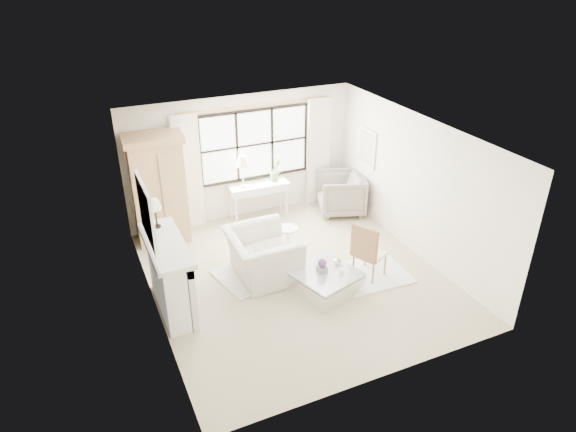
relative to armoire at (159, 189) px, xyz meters
name	(u,v)px	position (x,y,z in m)	size (l,w,h in m)	color
floor	(295,276)	(1.88, -2.34, -1.14)	(5.50, 5.50, 0.00)	#BDAF8C
ceiling	(297,135)	(1.88, -2.34, 1.56)	(5.50, 5.50, 0.00)	silver
wall_back	(242,157)	(1.88, 0.41, 0.21)	(5.00, 5.00, 0.00)	white
wall_front	(387,300)	(1.88, -5.09, 0.21)	(5.00, 5.00, 0.00)	beige
wall_left	(148,241)	(-0.62, -2.34, 0.21)	(5.50, 5.50, 0.00)	beige
wall_right	(416,186)	(4.38, -2.34, 0.21)	(5.50, 5.50, 0.00)	white
window_pane	(255,145)	(2.18, 0.39, 0.46)	(2.40, 0.02, 1.50)	white
window_frame	(255,145)	(2.18, 0.38, 0.46)	(2.50, 0.04, 1.50)	black
curtain_rod	(254,105)	(2.18, 0.33, 1.33)	(0.04, 0.04, 3.30)	#B1863D
curtain_left	(188,173)	(0.68, 0.31, 0.10)	(0.55, 0.10, 2.47)	white
curtain_right	(318,152)	(3.68, 0.31, 0.10)	(0.55, 0.10, 2.47)	white
fireplace	(168,276)	(-0.39, -2.34, -0.49)	(0.58, 1.66, 1.26)	silver
mirror_frame	(146,212)	(-0.59, -2.34, 0.70)	(0.05, 1.15, 0.95)	white
mirror_glass	(148,212)	(-0.56, -2.34, 0.70)	(0.02, 1.00, 0.80)	silver
art_frame	(367,148)	(4.35, -0.64, 0.41)	(0.04, 0.62, 0.82)	white
art_canvas	(366,148)	(4.33, -0.64, 0.41)	(0.01, 0.52, 0.72)	beige
mantel_lamp	(155,206)	(-0.37, -1.79, 0.51)	(0.22, 0.22, 0.51)	black
armoire	(159,189)	(0.00, 0.00, 0.00)	(1.15, 0.75, 2.24)	tan
console_table	(259,200)	(2.15, 0.12, -0.74)	(1.31, 0.49, 0.80)	white
console_lamp	(242,162)	(1.80, 0.13, 0.22)	(0.28, 0.28, 0.69)	#AC883B
orchid_plant	(276,170)	(2.55, 0.12, -0.09)	(0.28, 0.23, 0.51)	#58754E
side_table	(288,236)	(2.14, -1.45, -0.81)	(0.40, 0.40, 0.51)	white
rug_left	(260,271)	(1.35, -1.94, -1.13)	(1.56, 1.10, 0.03)	silver
rug_right	(367,275)	(3.10, -2.86, -1.13)	(1.43, 1.07, 0.03)	white
club_armchair	(262,255)	(1.35, -2.06, -0.71)	(1.31, 1.15, 0.85)	beige
wingback_chair	(341,193)	(3.91, -0.41, -0.68)	(0.97, 1.00, 0.91)	gray
french_chair	(369,262)	(3.09, -2.88, -0.83)	(0.64, 0.64, 1.08)	#9E6F42
coffee_table	(325,281)	(2.17, -2.94, -0.96)	(1.25, 1.25, 0.38)	white
planter_box	(322,269)	(2.11, -2.92, -0.70)	(0.15, 0.15, 0.11)	slate
planter_flowers	(322,263)	(2.11, -2.92, -0.57)	(0.15, 0.15, 0.15)	#613078
pillar_candle	(341,272)	(2.37, -3.13, -0.70)	(0.08, 0.08, 0.12)	white
coffee_vase	(337,260)	(2.47, -2.80, -0.68)	(0.14, 0.14, 0.15)	silver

